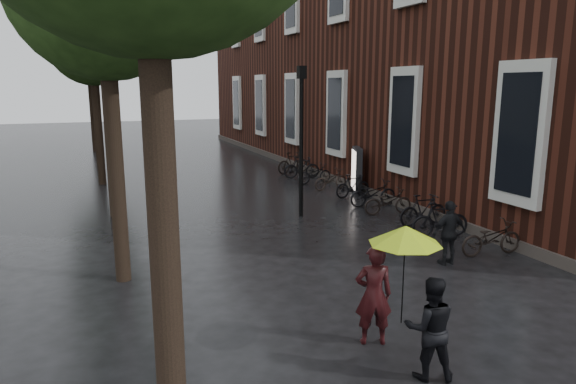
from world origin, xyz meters
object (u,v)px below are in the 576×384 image
person_burgundy (374,295)px  pedestrian_walking (449,233)px  lamp_post (301,127)px  parked_bicycles (359,189)px  person_black (430,328)px  ad_lightbox (357,170)px

person_burgundy → pedestrian_walking: bearing=-125.6°
lamp_post → pedestrian_walking: bearing=-75.5°
person_burgundy → parked_bicycles: (5.08, 9.39, -0.38)m
person_black → lamp_post: 9.83m
pedestrian_walking → lamp_post: size_ratio=0.32×
person_black → ad_lightbox: bearing=-91.2°
ad_lightbox → person_black: bearing=-93.4°
person_black → parked_bicycles: size_ratio=0.11×
pedestrian_walking → ad_lightbox: ad_lightbox is taller
person_burgundy → person_black: 1.20m
person_burgundy → pedestrian_walking: person_burgundy is taller
person_burgundy → pedestrian_walking: 4.54m
parked_bicycles → lamp_post: size_ratio=2.91×
person_black → pedestrian_walking: size_ratio=1.00×
person_black → ad_lightbox: ad_lightbox is taller
pedestrian_walking → lamp_post: bearing=-74.2°
parked_bicycles → ad_lightbox: bearing=64.9°
ad_lightbox → lamp_post: lamp_post is taller
person_black → parked_bicycles: person_black is taller
person_burgundy → pedestrian_walking: size_ratio=1.09×
person_black → ad_lightbox: 13.08m
ad_lightbox → person_burgundy: bearing=-96.7°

